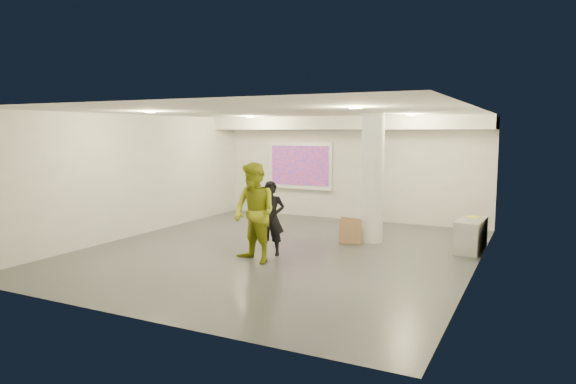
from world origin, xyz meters
The scene contains 20 objects.
floor centered at (0.00, 0.00, 0.00)m, with size 8.00×9.00×0.01m, color #3C3F44.
ceiling centered at (0.00, 0.00, 3.00)m, with size 8.00×9.00×0.01m, color silver.
wall_back centered at (0.00, 4.50, 1.50)m, with size 8.00×0.01×3.00m, color silver.
wall_front centered at (0.00, -4.50, 1.50)m, with size 8.00×0.01×3.00m, color silver.
wall_left centered at (-4.00, 0.00, 1.50)m, with size 0.01×9.00×3.00m, color silver.
wall_right centered at (4.00, 0.00, 1.50)m, with size 0.01×9.00×3.00m, color silver.
soffit_band centered at (0.00, 3.95, 2.82)m, with size 8.00×1.10×0.36m, color white.
downlight_nw centered at (-2.20, 2.50, 2.98)m, with size 0.22×0.22×0.02m, color #FFCD8C.
downlight_ne centered at (2.20, 2.50, 2.98)m, with size 0.22×0.22×0.02m, color #FFCD8C.
downlight_sw centered at (-2.20, -1.50, 2.98)m, with size 0.22×0.22×0.02m, color #FFCD8C.
downlight_se centered at (2.20, -1.50, 2.98)m, with size 0.22×0.22×0.02m, color #FFCD8C.
column centered at (1.50, 1.80, 1.50)m, with size 0.52×0.52×3.00m, color silver.
projection_screen centered at (-1.60, 4.45, 1.53)m, with size 2.10×0.13×1.42m.
credenza centered at (3.72, 1.83, 0.35)m, with size 0.50×1.19×0.70m, color gray.
papers_stack centered at (3.73, 2.07, 0.71)m, with size 0.26×0.34×0.02m, color silver.
postit_pad centered at (3.72, 2.05, 0.71)m, with size 0.21×0.29×0.03m, color yellow.
cardboard_back centered at (0.99, 1.68, 0.27)m, with size 0.50×0.05×0.55m, color #856042.
cardboard_front centered at (1.14, 1.35, 0.28)m, with size 0.51×0.05×0.56m, color #856042.
woman centered at (0.00, -0.40, 0.78)m, with size 0.57×0.37×1.56m, color black.
man centered at (-0.01, -1.08, 0.99)m, with size 0.97×0.75×1.99m, color #919C19.
Camera 1 is at (5.02, -9.72, 2.60)m, focal length 32.00 mm.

